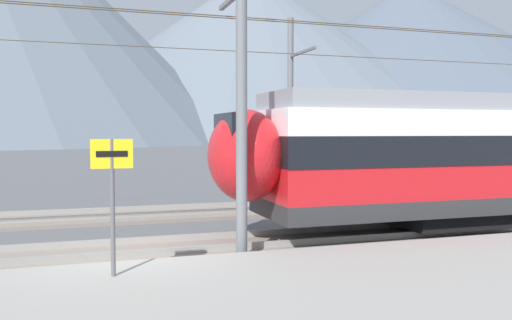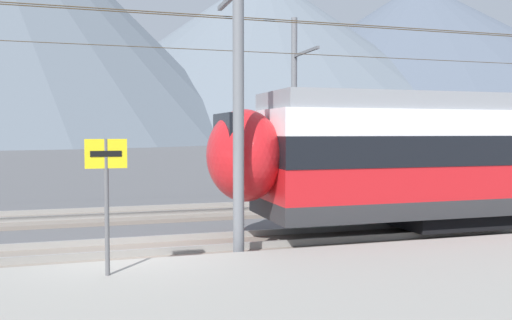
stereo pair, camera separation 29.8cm
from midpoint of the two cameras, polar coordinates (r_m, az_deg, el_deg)
name	(u,v)px [view 2 (the right image)]	position (r m, az deg, el deg)	size (l,w,h in m)	color
ground_plane	(126,268)	(11.77, -12.82, -11.09)	(400.00, 400.00, 0.00)	#565659
track_near	(123,253)	(12.92, -13.22, -9.51)	(120.00, 3.00, 0.28)	slate
track_far	(114,216)	(18.47, -14.37, -5.75)	(120.00, 3.00, 0.28)	slate
catenary_mast_mid	(237,83)	(11.62, -1.29, 8.17)	(48.26, 1.88, 7.41)	slate
catenary_mast_far_side	(296,104)	(21.89, 4.61, 5.88)	(48.26, 2.58, 7.45)	slate
platform_sign	(106,176)	(9.52, -14.68, -1.63)	(0.70, 0.08, 2.35)	#59595B
mountain_central_peak	(263,56)	(200.33, 0.82, 10.95)	(169.51, 169.51, 61.08)	slate
mountain_right_ridge	(419,61)	(232.05, 16.86, 10.00)	(197.91, 197.91, 63.22)	#515B6B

